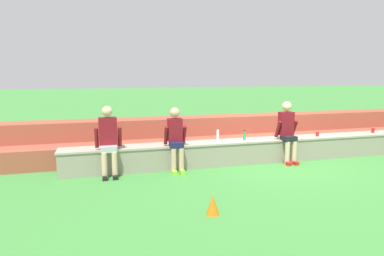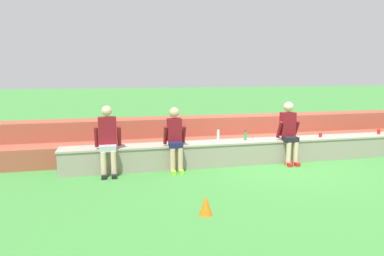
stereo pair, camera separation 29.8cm
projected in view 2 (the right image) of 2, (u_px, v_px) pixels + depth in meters
The scene contains 11 objects.
ground_plane at pixel (281, 164), 7.92m from camera, with size 80.00×80.00×0.00m, color #428E3D.
stone_seating_wall at pixel (277, 149), 8.12m from camera, with size 10.03×0.55×0.55m.
brick_bleachers at pixel (257, 136), 9.27m from camera, with size 13.92×1.40×0.95m.
person_far_left at pixel (108, 138), 6.93m from camera, with size 0.55×0.51×1.46m.
person_left_of_center at pixel (175, 137), 7.23m from camera, with size 0.49×0.51×1.39m.
person_center at pixel (289, 130), 7.84m from camera, with size 0.51×0.54×1.46m.
water_bottle_mid_left at pixel (245, 136), 7.92m from camera, with size 0.07×0.07×0.23m.
water_bottle_near_left at pixel (218, 136), 7.78m from camera, with size 0.06×0.06×0.27m.
plastic_cup_left_end at pixel (379, 132), 8.71m from camera, with size 0.08×0.08×0.12m, color red.
plastic_cup_middle at pixel (320, 135), 8.29m from camera, with size 0.08×0.08×0.10m, color red.
sports_cone at pixel (206, 205), 5.06m from camera, with size 0.20×0.20×0.31m, color orange.
Camera 2 is at (-3.76, -7.02, 2.14)m, focal length 31.27 mm.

